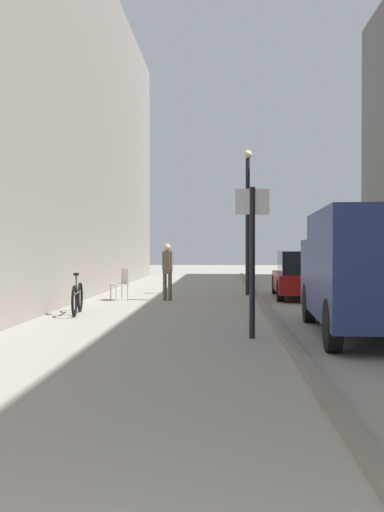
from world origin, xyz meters
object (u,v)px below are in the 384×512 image
lamp_post (248,212)px  bicycle_leaning (77,298)px  parked_car (304,275)px  delivery_van (372,269)px  pedestrian_main_foreground (167,268)px  cafe_chair_near_window (122,282)px  street_sign_post (252,249)px

lamp_post → bicycle_leaning: 7.56m
parked_car → delivery_van: bearing=-87.3°
delivery_van → parked_car: (-0.10, 7.99, -0.47)m
pedestrian_main_foreground → cafe_chair_near_window: bearing=-159.7°
parked_car → cafe_chair_near_window: 5.66m
cafe_chair_near_window → lamp_post: bearing=-98.1°
delivery_van → lamp_post: bearing=104.2°
street_sign_post → parked_car: bearing=-114.2°
cafe_chair_near_window → pedestrian_main_foreground: bearing=-126.7°
parked_car → lamp_post: size_ratio=0.90×
pedestrian_main_foreground → street_sign_post: 7.53m
street_sign_post → pedestrian_main_foreground: bearing=-84.0°
delivery_van → street_sign_post: 2.19m
bicycle_leaning → cafe_chair_near_window: 3.79m
pedestrian_main_foreground → parked_car: bearing=36.4°
pedestrian_main_foreground → cafe_chair_near_window: 1.42m
parked_car → bicycle_leaning: size_ratio=2.42×
lamp_post → delivery_van: bearing=-78.4°
delivery_van → bicycle_leaning: bearing=155.8°
pedestrian_main_foreground → parked_car: 4.35m
delivery_van → street_sign_post: street_sign_post is taller
street_sign_post → bicycle_leaning: (-3.90, 3.43, -1.16)m
pedestrian_main_foreground → lamp_post: size_ratio=0.35×
pedestrian_main_foreground → lamp_post: bearing=60.6°
lamp_post → cafe_chair_near_window: (-3.81, -2.06, -2.18)m
delivery_van → lamp_post: lamp_post is taller
delivery_van → cafe_chair_near_window: delivery_van is taller
pedestrian_main_foreground → cafe_chair_near_window: (-1.36, 0.01, -0.42)m
parked_car → lamp_post: 2.79m
parked_car → lamp_post: bearing=155.0°
parked_car → street_sign_post: street_sign_post is taller
cafe_chair_near_window → delivery_van: bearing=-176.9°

